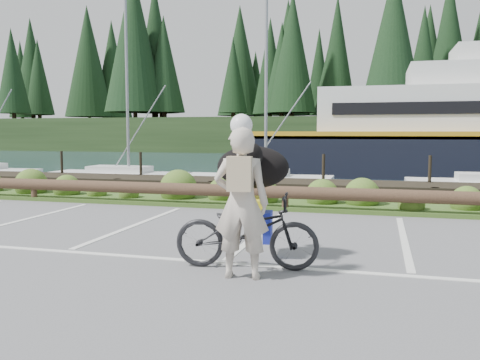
% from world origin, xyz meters
% --- Properties ---
extents(ground, '(72.00, 72.00, 0.00)m').
position_xyz_m(ground, '(0.00, 0.00, 0.00)').
color(ground, '#59595B').
extents(harbor_backdrop, '(170.00, 160.00, 30.00)m').
position_xyz_m(harbor_backdrop, '(0.40, 78.42, -0.00)').
color(harbor_backdrop, '#172D38').
rests_on(harbor_backdrop, ground).
extents(vegetation_strip, '(34.00, 1.60, 0.10)m').
position_xyz_m(vegetation_strip, '(0.00, 5.30, 0.05)').
color(vegetation_strip, '#3D5B21').
rests_on(vegetation_strip, ground).
extents(log_rail, '(32.00, 0.30, 0.60)m').
position_xyz_m(log_rail, '(0.00, 4.60, 0.00)').
color(log_rail, '#443021').
rests_on(log_rail, ground).
extents(bicycle, '(2.06, 0.92, 1.05)m').
position_xyz_m(bicycle, '(0.40, -0.57, 0.52)').
color(bicycle, black).
rests_on(bicycle, ground).
extents(cyclist, '(0.76, 0.55, 1.96)m').
position_xyz_m(cyclist, '(0.45, -1.03, 0.98)').
color(cyclist, '#C0B2A2').
rests_on(cyclist, ground).
extents(dog, '(0.66, 1.16, 0.64)m').
position_xyz_m(dog, '(0.32, 0.06, 1.37)').
color(dog, black).
rests_on(dog, bicycle).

